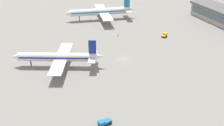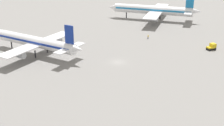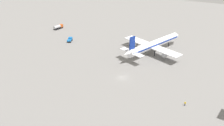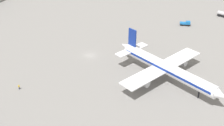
{
  "view_description": "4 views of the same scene",
  "coord_description": "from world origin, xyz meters",
  "views": [
    {
      "loc": [
        -110.55,
        51.33,
        58.92
      ],
      "look_at": [
        -10.11,
        9.84,
        4.54
      ],
      "focal_mm": 46.89,
      "sensor_mm": 36.0,
      "label": 1
    },
    {
      "loc": [
        -95.92,
        -10.34,
        37.94
      ],
      "look_at": [
        -8.31,
        0.89,
        2.95
      ],
      "focal_mm": 50.77,
      "sensor_mm": 36.0,
      "label": 2
    },
    {
      "loc": [
        36.87,
        -91.95,
        56.18
      ],
      "look_at": [
        -7.41,
        5.96,
        2.58
      ],
      "focal_mm": 44.15,
      "sensor_mm": 36.0,
      "label": 3
    },
    {
      "loc": [
        81.75,
        46.51,
        52.4
      ],
      "look_at": [
        6.21,
        11.72,
        2.96
      ],
      "focal_mm": 47.62,
      "sensor_mm": 36.0,
      "label": 4
    }
  ],
  "objects": [
    {
      "name": "ground_crew_worker",
      "position": [
        27.39,
        -9.22,
        0.85
      ],
      "size": [
        0.57,
        0.46,
        1.67
      ],
      "rotation": [
        0.0,
        0.0,
        1.81
      ],
      "color": "#1E2338",
      "rests_on": "ground"
    },
    {
      "name": "airplane_taxiing",
      "position": [
        4.21,
        29.11,
        4.5
      ],
      "size": [
        31.87,
        38.48,
        12.38
      ],
      "rotation": [
        0.0,
        0.0,
        1.16
      ],
      "color": "white",
      "rests_on": "ground"
    },
    {
      "name": "baggage_tug",
      "position": [
        16.9,
        -32.53,
        1.16
      ],
      "size": [
        3.49,
        3.75,
        2.3
      ],
      "rotation": [
        0.0,
        0.0,
        5.28
      ],
      "color": "black",
      "rests_on": "ground"
    },
    {
      "name": "airplane_at_gate",
      "position": [
        59.13,
        -11.24,
        5.08
      ],
      "size": [
        37.07,
        45.68,
        13.97
      ],
      "rotation": [
        0.0,
        0.0,
        1.38
      ],
      "color": "white",
      "rests_on": "ground"
    },
    {
      "name": "ground",
      "position": [
        0.0,
        0.0,
        0.0
      ],
      "size": [
        288.0,
        288.0,
        0.0
      ],
      "primitive_type": "plane",
      "color": "gray"
    }
  ]
}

